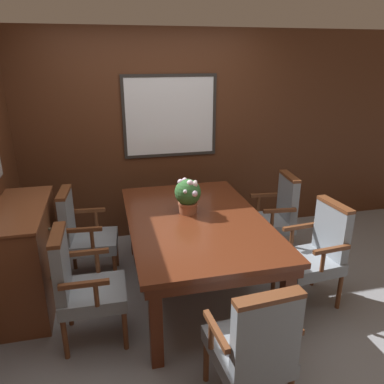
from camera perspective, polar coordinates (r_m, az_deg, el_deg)
name	(u,v)px	position (r m, az deg, el deg)	size (l,w,h in m)	color
ground_plane	(186,308)	(3.54, -0.94, -17.20)	(14.00, 14.00, 0.00)	gray
wall_back	(156,138)	(4.51, -5.52, 8.22)	(7.20, 0.08, 2.45)	#4C2816
dining_table	(196,227)	(3.45, 0.58, -5.37)	(1.22, 1.92, 0.76)	#562614
chair_left_far	(83,233)	(3.85, -16.33, -5.98)	(0.54, 0.52, 0.95)	brown
chair_right_near	(317,251)	(3.56, 18.49, -8.49)	(0.54, 0.53, 0.95)	brown
chair_right_far	(275,214)	(4.22, 12.51, -3.29)	(0.54, 0.53, 0.95)	brown
chair_head_near	(254,346)	(2.46, 9.38, -22.09)	(0.52, 0.54, 0.95)	brown
chair_left_near	(82,284)	(3.06, -16.44, -13.25)	(0.51, 0.50, 0.95)	brown
potted_plant	(188,194)	(3.46, -0.62, -0.38)	(0.25, 0.26, 0.34)	#9E5638
sideboard_cabinet	(27,256)	(3.67, -23.85, -8.97)	(0.45, 1.09, 0.94)	brown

